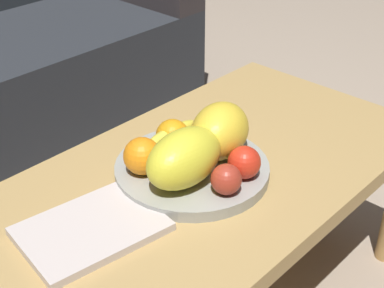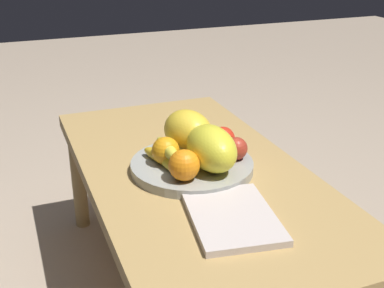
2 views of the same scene
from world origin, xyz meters
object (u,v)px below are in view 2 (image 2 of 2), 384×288
(coffee_table, at_px, (194,185))
(fruit_bowl, at_px, (192,166))
(apple_front, at_px, (236,148))
(magazine, at_px, (232,217))
(melon_smaller_beside, at_px, (188,131))
(orange_front, at_px, (166,151))
(banana_bunch, at_px, (165,155))
(apple_left, at_px, (223,139))
(melon_large_front, at_px, (211,148))
(orange_left, at_px, (184,165))

(coffee_table, height_order, fruit_bowl, fruit_bowl)
(fruit_bowl, relative_size, apple_front, 5.32)
(magazine, bearing_deg, apple_front, -18.46)
(melon_smaller_beside, height_order, orange_front, melon_smaller_beside)
(coffee_table, height_order, banana_bunch, banana_bunch)
(orange_front, distance_m, apple_front, 0.19)
(apple_left, bearing_deg, magazine, 159.43)
(melon_smaller_beside, distance_m, orange_front, 0.10)
(apple_front, bearing_deg, coffee_table, 72.83)
(apple_left, distance_m, banana_bunch, 0.18)
(melon_large_front, distance_m, apple_left, 0.12)
(coffee_table, bearing_deg, orange_front, 84.82)
(banana_bunch, bearing_deg, apple_left, -80.52)
(coffee_table, xyz_separation_m, orange_front, (0.01, 0.08, 0.11))
(coffee_table, distance_m, apple_left, 0.15)
(fruit_bowl, relative_size, banana_bunch, 1.98)
(orange_left, distance_m, magazine, 0.19)
(melon_large_front, relative_size, magazine, 0.72)
(melon_smaller_beside, xyz_separation_m, apple_left, (-0.03, -0.09, -0.02))
(orange_front, relative_size, apple_front, 1.20)
(melon_smaller_beside, height_order, apple_front, melon_smaller_beside)
(apple_front, bearing_deg, banana_bunch, 78.76)
(fruit_bowl, relative_size, orange_front, 4.42)
(fruit_bowl, height_order, orange_front, orange_front)
(melon_smaller_beside, relative_size, orange_left, 2.01)
(apple_front, bearing_deg, melon_large_front, 108.68)
(banana_bunch, bearing_deg, orange_left, -171.08)
(melon_large_front, xyz_separation_m, melon_smaller_beside, (0.12, 0.02, 0.00))
(apple_left, bearing_deg, orange_front, 98.67)
(orange_front, height_order, banana_bunch, orange_front)
(orange_left, relative_size, magazine, 0.31)
(coffee_table, distance_m, fruit_bowl, 0.06)
(coffee_table, relative_size, apple_front, 18.25)
(orange_left, height_order, apple_left, orange_left)
(coffee_table, xyz_separation_m, orange_left, (-0.09, 0.06, 0.11))
(orange_front, bearing_deg, melon_smaller_beside, -55.90)
(apple_front, distance_m, apple_left, 0.07)
(fruit_bowl, xyz_separation_m, melon_large_front, (-0.06, -0.03, 0.07))
(banana_bunch, bearing_deg, coffee_table, -92.99)
(apple_front, bearing_deg, orange_front, 77.78)
(coffee_table, height_order, magazine, magazine)
(apple_left, bearing_deg, apple_front, -172.56)
(fruit_bowl, xyz_separation_m, apple_front, (-0.03, -0.11, 0.04))
(coffee_table, distance_m, orange_left, 0.16)
(orange_left, height_order, banana_bunch, orange_left)
(fruit_bowl, xyz_separation_m, apple_left, (0.04, -0.11, 0.05))
(apple_left, bearing_deg, coffee_table, 109.13)
(apple_front, relative_size, banana_bunch, 0.37)
(melon_smaller_beside, xyz_separation_m, orange_front, (-0.06, 0.08, -0.02))
(coffee_table, xyz_separation_m, banana_bunch, (0.00, 0.08, 0.10))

